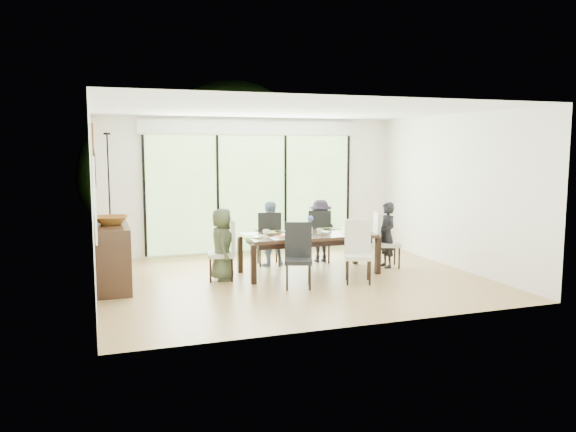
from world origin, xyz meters
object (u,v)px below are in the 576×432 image
object	(u,v)px
chair_far_left	(268,238)
bowl	(111,220)
table_top	(309,235)
person_right_end	(387,235)
chair_near_right	(358,252)
cup_c	(350,228)
vase	(310,230)
person_far_right	(320,231)
sideboard	(112,255)
cup_a	(266,232)
person_far_left	(269,234)
chair_right_end	(388,240)
cup_b	(319,232)
chair_left_end	(221,250)
chair_far_right	(320,235)
person_left_end	(222,244)
laptop	(262,237)
chair_near_left	(298,256)

from	to	relation	value
chair_far_left	bowl	size ratio (longest dim) A/B	1.93
table_top	person_right_end	world-z (taller)	person_right_end
chair_near_right	cup_c	distance (m)	1.04
chair_near_right	vase	distance (m)	1.05
vase	cup_c	distance (m)	0.75
chair_near_right	vase	xyz separation A→B (m)	(-0.45, 0.92, 0.23)
person_far_right	sideboard	size ratio (longest dim) A/B	0.67
cup_a	person_right_end	bearing A→B (deg)	-3.94
chair_far_left	person_far_left	bearing A→B (deg)	99.90
chair_right_end	person_far_right	world-z (taller)	person_far_right
cup_b	person_far_left	bearing A→B (deg)	122.83
cup_a	cup_c	distance (m)	1.50
cup_a	bowl	bearing A→B (deg)	-178.71
vase	cup_b	size ratio (longest dim) A/B	1.20
chair_left_end	table_top	bearing A→B (deg)	101.20
chair_far_right	sideboard	world-z (taller)	chair_far_right
table_top	cup_c	xyz separation A→B (m)	(0.80, 0.10, 0.07)
person_left_end	cup_c	distance (m)	2.29
person_far_left	person_far_right	world-z (taller)	same
chair_far_left	vase	xyz separation A→B (m)	(0.50, -0.80, 0.23)
person_right_end	sideboard	world-z (taller)	person_right_end
chair_near_right	cup_a	xyz separation A→B (m)	(-1.20, 1.02, 0.22)
person_right_end	laptop	bearing A→B (deg)	-87.57
person_left_end	person_right_end	size ratio (longest dim) A/B	1.00
chair_right_end	chair_far_right	distance (m)	1.27
chair_left_end	chair_near_right	bearing A→B (deg)	77.69
chair_far_left	person_far_right	world-z (taller)	person_far_right
person_far_right	cup_b	xyz separation A→B (m)	(-0.40, -0.93, 0.14)
cup_a	bowl	xyz separation A→B (m)	(-2.45, -0.06, 0.31)
cup_b	person_left_end	bearing A→B (deg)	176.49
chair_near_left	person_right_end	world-z (taller)	person_right_end
bowl	chair_left_end	bearing A→B (deg)	-3.27
chair_near_right	cup_c	bearing A→B (deg)	94.97
table_top	cup_c	bearing A→B (deg)	7.13
person_left_end	sideboard	world-z (taller)	person_left_end
person_far_left	sideboard	world-z (taller)	person_far_left
table_top	chair_near_right	size ratio (longest dim) A/B	2.18
chair_near_left	person_far_right	distance (m)	2.00
table_top	sideboard	world-z (taller)	sideboard
laptop	chair_far_right	bearing A→B (deg)	-12.92
table_top	person_far_left	size ratio (longest dim) A/B	1.86
cup_b	bowl	size ratio (longest dim) A/B	0.18
chair_right_end	table_top	bearing A→B (deg)	106.40
chair_right_end	chair_near_right	bearing A→B (deg)	147.43
chair_far_right	person_right_end	world-z (taller)	person_right_end
cup_a	bowl	distance (m)	2.48
cup_b	chair_far_left	bearing A→B (deg)	122.28
person_far_left	table_top	bearing A→B (deg)	112.59
chair_right_end	vase	bearing A→B (deg)	104.43
chair_far_left	cup_b	distance (m)	1.15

